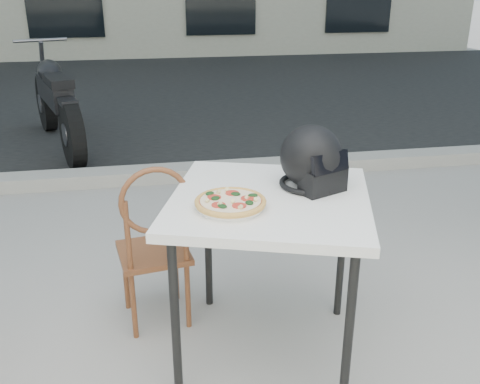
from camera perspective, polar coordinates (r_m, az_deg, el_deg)
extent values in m
cube|color=black|center=(8.83, -9.23, 10.36)|extent=(30.00, 8.00, 0.00)
cube|color=gray|center=(4.95, -7.82, 1.98)|extent=(30.00, 0.25, 0.12)
cube|color=white|center=(2.38, 3.19, -0.95)|extent=(1.10, 1.10, 0.04)
cylinder|color=black|center=(2.33, -6.92, -13.36)|extent=(0.05, 0.05, 0.78)
cylinder|color=black|center=(2.28, 11.51, -14.64)|extent=(0.05, 0.05, 0.78)
cylinder|color=black|center=(2.93, -3.42, -5.33)|extent=(0.05, 0.05, 0.78)
cylinder|color=black|center=(2.89, 10.81, -6.15)|extent=(0.05, 0.05, 0.78)
cylinder|color=white|center=(2.25, -1.02, -1.61)|extent=(0.28, 0.28, 0.01)
torus|color=white|center=(2.25, -1.03, -1.48)|extent=(0.29, 0.29, 0.01)
cylinder|color=gold|center=(2.24, -1.03, -1.16)|extent=(0.34, 0.34, 0.01)
torus|color=gold|center=(2.24, -1.03, -1.01)|extent=(0.35, 0.35, 0.02)
cylinder|color=#B32C13|center=(2.24, -1.03, -0.99)|extent=(0.31, 0.31, 0.00)
cylinder|color=#F5E0BC|center=(2.24, -1.03, -0.91)|extent=(0.30, 0.30, 0.00)
cylinder|color=red|center=(2.25, 0.83, -0.69)|extent=(0.07, 0.07, 0.00)
cylinder|color=red|center=(2.30, -0.84, -0.10)|extent=(0.07, 0.07, 0.00)
cylinder|color=red|center=(2.26, -2.78, -0.56)|extent=(0.07, 0.07, 0.00)
cylinder|color=red|center=(2.18, -2.30, -1.38)|extent=(0.07, 0.07, 0.00)
cylinder|color=red|center=(2.18, -0.09, -1.46)|extent=(0.07, 0.07, 0.00)
ellipsoid|color=black|center=(2.29, -0.48, -0.20)|extent=(0.05, 0.04, 0.01)
ellipsoid|color=black|center=(2.25, -2.64, -0.66)|extent=(0.05, 0.05, 0.01)
ellipsoid|color=black|center=(2.20, 1.01, -1.13)|extent=(0.04, 0.05, 0.01)
ellipsoid|color=black|center=(2.17, -1.90, -1.51)|extent=(0.05, 0.05, 0.01)
ellipsoid|color=black|center=(2.27, 1.38, -0.35)|extent=(0.04, 0.04, 0.01)
ellipsoid|color=black|center=(2.30, -3.24, -0.15)|extent=(0.05, 0.05, 0.01)
cylinder|color=#D5C682|center=(2.20, -0.77, -1.00)|extent=(0.02, 0.03, 0.02)
cylinder|color=#D5C682|center=(2.30, -2.31, 0.02)|extent=(0.03, 0.03, 0.02)
cylinder|color=#D5C682|center=(2.24, 0.72, -0.58)|extent=(0.03, 0.02, 0.02)
cylinder|color=#D5C682|center=(2.33, -1.38, 0.26)|extent=(0.02, 0.02, 0.02)
cylinder|color=#D5C682|center=(2.15, 0.05, -1.61)|extent=(0.03, 0.03, 0.02)
cylinder|color=#D5C682|center=(2.22, -3.49, -0.89)|extent=(0.03, 0.02, 0.02)
cylinder|color=#D5C682|center=(2.22, 1.68, -0.79)|extent=(0.02, 0.02, 0.02)
cylinder|color=#D5C682|center=(2.18, -2.17, -1.27)|extent=(0.03, 0.03, 0.02)
ellipsoid|color=black|center=(2.46, 7.59, 3.78)|extent=(0.37, 0.38, 0.29)
cube|color=black|center=(2.43, 8.84, 1.24)|extent=(0.23, 0.18, 0.11)
torus|color=black|center=(2.50, 7.45, 0.95)|extent=(0.37, 0.37, 0.02)
cube|color=black|center=(2.37, 9.58, 3.08)|extent=(0.20, 0.11, 0.09)
cube|color=brown|center=(2.84, -9.20, -6.40)|extent=(0.40, 0.40, 0.03)
cylinder|color=brown|center=(3.08, -6.87, -8.16)|extent=(0.03, 0.03, 0.39)
cylinder|color=brown|center=(3.05, -12.10, -8.92)|extent=(0.03, 0.03, 0.39)
cylinder|color=brown|center=(2.85, -5.59, -10.87)|extent=(0.03, 0.03, 0.39)
cylinder|color=brown|center=(2.81, -11.29, -11.74)|extent=(0.03, 0.03, 0.39)
cylinder|color=brown|center=(2.65, -5.85, -3.91)|extent=(0.03, 0.03, 0.37)
cylinder|color=brown|center=(2.61, -11.88, -4.74)|extent=(0.03, 0.03, 0.37)
torus|color=brown|center=(2.56, -9.05, -0.96)|extent=(0.35, 0.08, 0.35)
cylinder|color=black|center=(6.90, -19.97, 8.92)|extent=(0.32, 0.67, 0.66)
cylinder|color=slate|center=(6.90, -19.97, 8.92)|extent=(0.21, 0.26, 0.22)
cylinder|color=black|center=(5.41, -17.46, 5.91)|extent=(0.32, 0.67, 0.66)
cylinder|color=slate|center=(5.41, -17.46, 5.91)|extent=(0.21, 0.26, 0.22)
cube|color=black|center=(6.09, -19.18, 10.10)|extent=(0.53, 1.16, 0.24)
ellipsoid|color=black|center=(6.22, -19.65, 12.03)|extent=(0.37, 0.51, 0.25)
cube|color=black|center=(5.74, -18.83, 11.17)|extent=(0.37, 0.59, 0.09)
cylinder|color=slate|center=(6.75, -20.24, 11.69)|extent=(0.15, 0.35, 0.78)
cylinder|color=slate|center=(6.57, -20.53, 14.92)|extent=(0.56, 0.20, 0.04)
cube|color=black|center=(5.36, -17.88, 9.13)|extent=(0.22, 0.28, 0.06)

